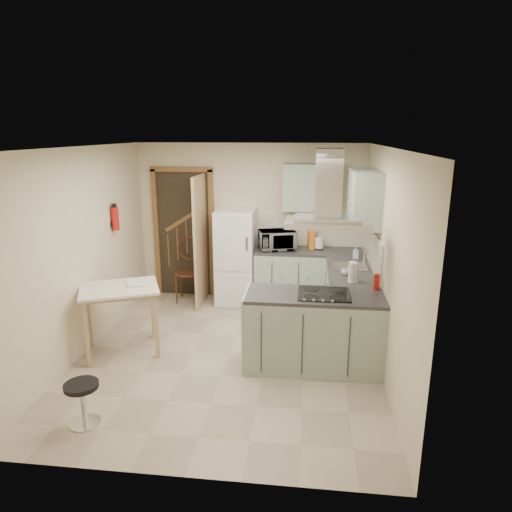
# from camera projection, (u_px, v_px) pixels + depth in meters

# --- Properties ---
(floor) EXTENTS (4.20, 4.20, 0.00)m
(floor) POSITION_uv_depth(u_px,v_px,m) (229.00, 354.00, 5.65)
(floor) COLOR tan
(floor) RESTS_ON ground
(ceiling) EXTENTS (4.20, 4.20, 0.00)m
(ceiling) POSITION_uv_depth(u_px,v_px,m) (226.00, 147.00, 4.99)
(ceiling) COLOR silver
(ceiling) RESTS_ON back_wall
(back_wall) EXTENTS (3.60, 0.00, 3.60)m
(back_wall) POSITION_uv_depth(u_px,v_px,m) (251.00, 223.00, 7.34)
(back_wall) COLOR beige
(back_wall) RESTS_ON floor
(left_wall) EXTENTS (0.00, 4.20, 4.20)m
(left_wall) POSITION_uv_depth(u_px,v_px,m) (82.00, 253.00, 5.53)
(left_wall) COLOR beige
(left_wall) RESTS_ON floor
(right_wall) EXTENTS (0.00, 4.20, 4.20)m
(right_wall) POSITION_uv_depth(u_px,v_px,m) (385.00, 262.00, 5.12)
(right_wall) COLOR beige
(right_wall) RESTS_ON floor
(doorway) EXTENTS (1.10, 0.12, 2.10)m
(doorway) POSITION_uv_depth(u_px,v_px,m) (184.00, 233.00, 7.48)
(doorway) COLOR brown
(doorway) RESTS_ON floor
(fridge) EXTENTS (0.60, 0.60, 1.50)m
(fridge) POSITION_uv_depth(u_px,v_px,m) (236.00, 257.00, 7.20)
(fridge) COLOR white
(fridge) RESTS_ON floor
(counter_back) EXTENTS (1.08, 0.60, 0.90)m
(counter_back) POSITION_uv_depth(u_px,v_px,m) (290.00, 277.00, 7.19)
(counter_back) COLOR #9EB2A0
(counter_back) RESTS_ON floor
(counter_right) EXTENTS (0.60, 1.95, 0.90)m
(counter_right) POSITION_uv_depth(u_px,v_px,m) (347.00, 294.00, 6.45)
(counter_right) COLOR #9EB2A0
(counter_right) RESTS_ON floor
(splashback) EXTENTS (1.68, 0.02, 0.50)m
(splashback) POSITION_uv_depth(u_px,v_px,m) (310.00, 230.00, 7.24)
(splashback) COLOR beige
(splashback) RESTS_ON counter_back
(wall_cabinet_back) EXTENTS (0.85, 0.35, 0.70)m
(wall_cabinet_back) POSITION_uv_depth(u_px,v_px,m) (311.00, 187.00, 6.90)
(wall_cabinet_back) COLOR #9EB2A0
(wall_cabinet_back) RESTS_ON back_wall
(wall_cabinet_right) EXTENTS (0.35, 0.90, 0.70)m
(wall_cabinet_right) POSITION_uv_depth(u_px,v_px,m) (364.00, 198.00, 5.80)
(wall_cabinet_right) COLOR #9EB2A0
(wall_cabinet_right) RESTS_ON right_wall
(peninsula) EXTENTS (1.55, 0.65, 0.90)m
(peninsula) POSITION_uv_depth(u_px,v_px,m) (314.00, 331.00, 5.25)
(peninsula) COLOR #9EB2A0
(peninsula) RESTS_ON floor
(hob) EXTENTS (0.58, 0.50, 0.01)m
(hob) POSITION_uv_depth(u_px,v_px,m) (324.00, 294.00, 5.12)
(hob) COLOR black
(hob) RESTS_ON peninsula
(extractor_hood) EXTENTS (0.90, 0.55, 0.10)m
(extractor_hood) POSITION_uv_depth(u_px,v_px,m) (327.00, 223.00, 4.90)
(extractor_hood) COLOR silver
(extractor_hood) RESTS_ON ceiling
(sink) EXTENTS (0.45, 0.40, 0.01)m
(sink) POSITION_uv_depth(u_px,v_px,m) (350.00, 267.00, 6.16)
(sink) COLOR silver
(sink) RESTS_ON counter_right
(fire_extinguisher) EXTENTS (0.10, 0.10, 0.32)m
(fire_extinguisher) POSITION_uv_depth(u_px,v_px,m) (115.00, 219.00, 6.31)
(fire_extinguisher) COLOR #B2140F
(fire_extinguisher) RESTS_ON left_wall
(drop_leaf_table) EXTENTS (1.11, 0.99, 0.85)m
(drop_leaf_table) POSITION_uv_depth(u_px,v_px,m) (122.00, 320.00, 5.61)
(drop_leaf_table) COLOR tan
(drop_leaf_table) RESTS_ON floor
(bentwood_chair) EXTENTS (0.43, 0.43, 0.94)m
(bentwood_chair) POSITION_uv_depth(u_px,v_px,m) (188.00, 273.00, 7.33)
(bentwood_chair) COLOR #55241C
(bentwood_chair) RESTS_ON floor
(stool) EXTENTS (0.34, 0.34, 0.43)m
(stool) POSITION_uv_depth(u_px,v_px,m) (83.00, 403.00, 4.26)
(stool) COLOR black
(stool) RESTS_ON floor
(microwave) EXTENTS (0.63, 0.51, 0.30)m
(microwave) POSITION_uv_depth(u_px,v_px,m) (277.00, 240.00, 7.02)
(microwave) COLOR black
(microwave) RESTS_ON counter_back
(kettle) EXTENTS (0.15, 0.15, 0.20)m
(kettle) POSITION_uv_depth(u_px,v_px,m) (319.00, 243.00, 7.06)
(kettle) COLOR white
(kettle) RESTS_ON counter_back
(cereal_box) EXTENTS (0.11, 0.21, 0.31)m
(cereal_box) POSITION_uv_depth(u_px,v_px,m) (311.00, 239.00, 7.11)
(cereal_box) COLOR orange
(cereal_box) RESTS_ON counter_back
(soap_bottle) EXTENTS (0.08, 0.09, 0.17)m
(soap_bottle) POSITION_uv_depth(u_px,v_px,m) (356.00, 252.00, 6.55)
(soap_bottle) COLOR #A7A8B3
(soap_bottle) RESTS_ON counter_right
(paper_towel) EXTENTS (0.13, 0.13, 0.26)m
(paper_towel) POSITION_uv_depth(u_px,v_px,m) (353.00, 272.00, 5.51)
(paper_towel) COLOR silver
(paper_towel) RESTS_ON counter_right
(cup) EXTENTS (0.11, 0.11, 0.08)m
(cup) POSITION_uv_depth(u_px,v_px,m) (345.00, 272.00, 5.79)
(cup) COLOR silver
(cup) RESTS_ON counter_right
(red_bottle) EXTENTS (0.08, 0.08, 0.19)m
(red_bottle) POSITION_uv_depth(u_px,v_px,m) (377.00, 282.00, 5.25)
(red_bottle) COLOR #AB140E
(red_bottle) RESTS_ON peninsula
(book) EXTENTS (0.27, 0.30, 0.11)m
(book) POSITION_uv_depth(u_px,v_px,m) (127.00, 281.00, 5.56)
(book) COLOR maroon
(book) RESTS_ON drop_leaf_table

